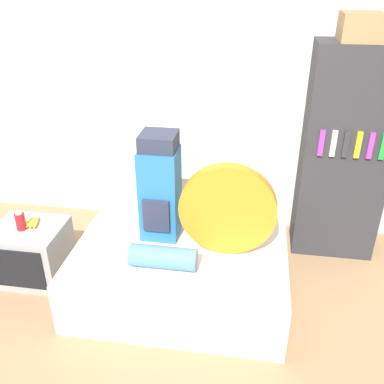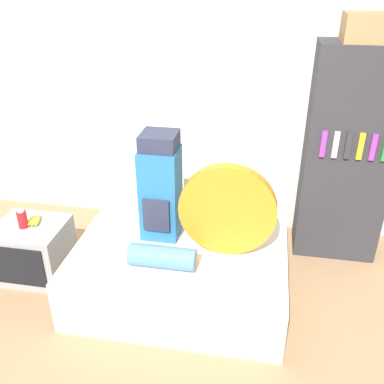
{
  "view_description": "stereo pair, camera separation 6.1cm",
  "coord_description": "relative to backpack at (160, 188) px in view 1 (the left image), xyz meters",
  "views": [
    {
      "loc": [
        0.6,
        -1.79,
        2.31
      ],
      "look_at": [
        0.19,
        0.86,
        0.88
      ],
      "focal_mm": 40.0,
      "sensor_mm": 36.0,
      "label": 1
    },
    {
      "loc": [
        0.66,
        -1.78,
        2.31
      ],
      "look_at": [
        0.19,
        0.86,
        0.88
      ],
      "focal_mm": 40.0,
      "sensor_mm": 36.0,
      "label": 2
    }
  ],
  "objects": [
    {
      "name": "sleeping_roll",
      "position": [
        0.11,
        -0.41,
        -0.32
      ],
      "size": [
        0.47,
        0.16,
        0.16
      ],
      "color": "teal",
      "rests_on": "bed"
    },
    {
      "name": "banana_bunch",
      "position": [
        -1.03,
        -0.1,
        -0.34
      ],
      "size": [
        0.13,
        0.16,
        0.04
      ],
      "color": "yellow",
      "rests_on": "television"
    },
    {
      "name": "backpack",
      "position": [
        0.0,
        0.0,
        0.0
      ],
      "size": [
        0.28,
        0.31,
        0.83
      ],
      "color": "#23669E",
      "rests_on": "bed"
    },
    {
      "name": "television",
      "position": [
        -1.05,
        -0.16,
        -0.59
      ],
      "size": [
        0.54,
        0.48,
        0.47
      ],
      "color": "#939399",
      "rests_on": "ground_plane"
    },
    {
      "name": "bookshelf",
      "position": [
        1.42,
        0.67,
        0.08
      ],
      "size": [
        0.69,
        0.4,
        1.81
      ],
      "color": "#2D2D33",
      "rests_on": "ground_plane"
    },
    {
      "name": "bed",
      "position": [
        0.18,
        -0.11,
        -0.62
      ],
      "size": [
        1.58,
        1.27,
        0.43
      ],
      "color": "silver",
      "rests_on": "ground_plane"
    },
    {
      "name": "ground_plane",
      "position": [
        0.07,
        -0.97,
        -0.83
      ],
      "size": [
        16.0,
        16.0,
        0.0
      ],
      "primitive_type": "plane",
      "color": "#997551"
    },
    {
      "name": "wall_back",
      "position": [
        0.07,
        0.98,
        0.47
      ],
      "size": [
        8.0,
        0.05,
        2.6
      ],
      "color": "silver",
      "rests_on": "ground_plane"
    },
    {
      "name": "cardboard_box",
      "position": [
        1.37,
        0.66,
        1.08
      ],
      "size": [
        0.29,
        0.31,
        0.2
      ],
      "color": "#99754C",
      "rests_on": "bookshelf"
    },
    {
      "name": "tent_bag",
      "position": [
        0.52,
        -0.15,
        -0.06
      ],
      "size": [
        0.69,
        0.09,
        0.69
      ],
      "color": "orange",
      "rests_on": "bed"
    },
    {
      "name": "canister",
      "position": [
        -1.08,
        -0.18,
        -0.28
      ],
      "size": [
        0.07,
        0.07,
        0.16
      ],
      "color": "#B2191E",
      "rests_on": "television"
    }
  ]
}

